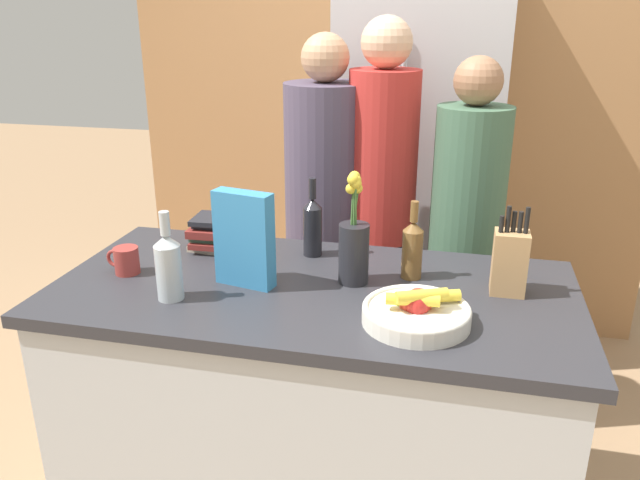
# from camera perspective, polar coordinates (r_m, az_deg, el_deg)

# --- Properties ---
(kitchen_island) EXTENTS (1.64, 0.80, 0.93)m
(kitchen_island) POSITION_cam_1_polar(r_m,az_deg,el_deg) (2.21, -0.61, -15.22)
(kitchen_island) COLOR silver
(kitchen_island) RESTS_ON ground_plane
(back_wall_wood) EXTENTS (2.84, 0.12, 2.60)m
(back_wall_wood) POSITION_cam_1_polar(r_m,az_deg,el_deg) (3.53, 6.17, 12.90)
(back_wall_wood) COLOR #AD7A4C
(back_wall_wood) RESTS_ON ground_plane
(refrigerator) EXTENTS (0.78, 0.62, 2.00)m
(refrigerator) POSITION_cam_1_polar(r_m,az_deg,el_deg) (3.21, 8.87, 6.62)
(refrigerator) COLOR #B7B7BC
(refrigerator) RESTS_ON ground_plane
(fruit_bowl) EXTENTS (0.30, 0.30, 0.11)m
(fruit_bowl) POSITION_cam_1_polar(r_m,az_deg,el_deg) (1.76, 8.78, -6.39)
(fruit_bowl) COLOR silver
(fruit_bowl) RESTS_ON kitchen_island
(knife_block) EXTENTS (0.10, 0.09, 0.28)m
(knife_block) POSITION_cam_1_polar(r_m,az_deg,el_deg) (1.98, 16.95, -1.87)
(knife_block) COLOR tan
(knife_block) RESTS_ON kitchen_island
(flower_vase) EXTENTS (0.10, 0.10, 0.36)m
(flower_vase) POSITION_cam_1_polar(r_m,az_deg,el_deg) (1.96, 3.11, -0.51)
(flower_vase) COLOR #232328
(flower_vase) RESTS_ON kitchen_island
(cereal_box) EXTENTS (0.20, 0.10, 0.30)m
(cereal_box) POSITION_cam_1_polar(r_m,az_deg,el_deg) (1.95, -6.95, 0.07)
(cereal_box) COLOR teal
(cereal_box) RESTS_ON kitchen_island
(coffee_mug) EXTENTS (0.12, 0.08, 0.09)m
(coffee_mug) POSITION_cam_1_polar(r_m,az_deg,el_deg) (2.15, -17.33, -1.78)
(coffee_mug) COLOR #99332D
(coffee_mug) RESTS_ON kitchen_island
(book_stack) EXTENTS (0.21, 0.17, 0.12)m
(book_stack) POSITION_cam_1_polar(r_m,az_deg,el_deg) (2.29, -9.29, 0.61)
(book_stack) COLOR #B7A88E
(book_stack) RESTS_ON kitchen_island
(bottle_oil) EXTENTS (0.07, 0.07, 0.28)m
(bottle_oil) POSITION_cam_1_polar(r_m,az_deg,el_deg) (2.19, -0.68, 1.35)
(bottle_oil) COLOR black
(bottle_oil) RESTS_ON kitchen_island
(bottle_vinegar) EXTENTS (0.07, 0.07, 0.26)m
(bottle_vinegar) POSITION_cam_1_polar(r_m,az_deg,el_deg) (2.02, 8.44, -0.73)
(bottle_vinegar) COLOR brown
(bottle_vinegar) RESTS_ON kitchen_island
(bottle_wine) EXTENTS (0.08, 0.08, 0.28)m
(bottle_wine) POSITION_cam_1_polar(r_m,az_deg,el_deg) (1.91, -13.69, -2.25)
(bottle_wine) COLOR #B2BCC1
(bottle_wine) RESTS_ON kitchen_island
(person_at_sink) EXTENTS (0.34, 0.34, 1.67)m
(person_at_sink) POSITION_cam_1_polar(r_m,az_deg,el_deg) (2.68, 0.44, 2.73)
(person_at_sink) COLOR #383842
(person_at_sink) RESTS_ON ground_plane
(person_in_blue) EXTENTS (0.29, 0.29, 1.73)m
(person_in_blue) POSITION_cam_1_polar(r_m,az_deg,el_deg) (2.63, 5.61, 3.56)
(person_in_blue) COLOR #383842
(person_in_blue) RESTS_ON ground_plane
(person_in_red_tee) EXTENTS (0.29, 0.29, 1.59)m
(person_in_red_tee) POSITION_cam_1_polar(r_m,az_deg,el_deg) (2.60, 13.15, 0.77)
(person_in_red_tee) COLOR #383842
(person_in_red_tee) RESTS_ON ground_plane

